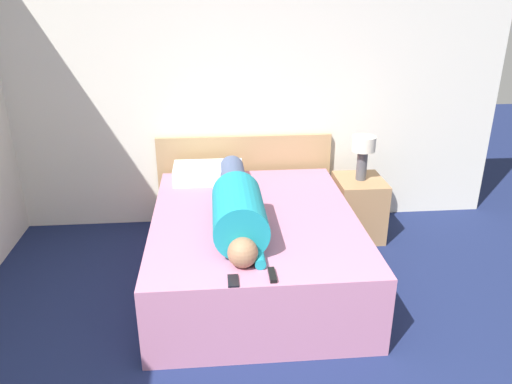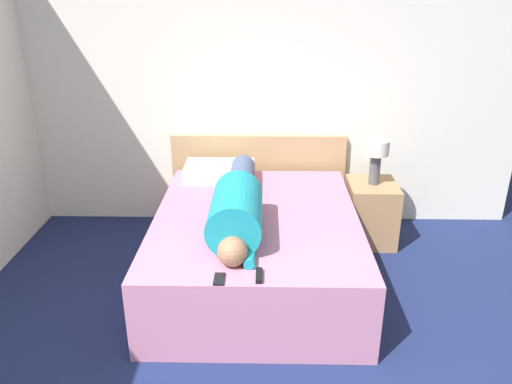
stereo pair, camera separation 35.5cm
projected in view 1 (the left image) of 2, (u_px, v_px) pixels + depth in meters
name	position (u px, v px, depth m)	size (l,w,h in m)	color
wall_back	(229.00, 89.00, 4.56)	(5.15, 0.06, 2.60)	silver
bed	(254.00, 247.00, 3.89)	(1.54, 1.96, 0.56)	#B2708E
headboard	(245.00, 179.00, 4.83)	(1.66, 0.04, 0.87)	tan
nightstand	(358.00, 208.00, 4.60)	(0.42, 0.49, 0.56)	#A37A51
table_lamp	(363.00, 150.00, 4.38)	(0.21, 0.21, 0.40)	#4C4C51
person_lying	(237.00, 206.00, 3.57)	(0.36, 1.64, 0.36)	#936B4C
pillow_near_headboard	(208.00, 173.00, 4.44)	(0.61, 0.36, 0.14)	white
tv_remote	(272.00, 275.00, 2.98)	(0.04, 0.15, 0.02)	black
cell_phone	(233.00, 281.00, 2.93)	(0.06, 0.13, 0.01)	black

